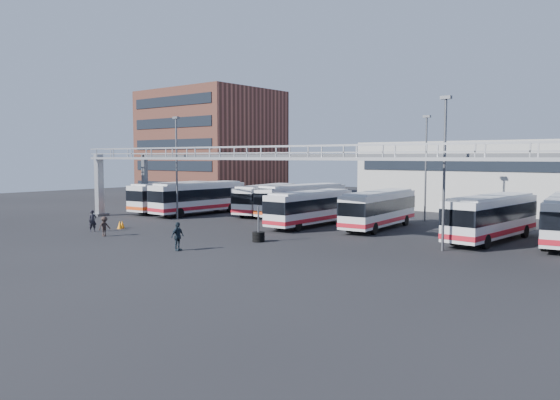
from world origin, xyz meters
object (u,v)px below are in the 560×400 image
Objects in this scene: pedestrian_c at (104,226)px; light_pole_back at (426,162)px; bus_5 at (379,208)px; bus_0 at (172,196)px; cone_left at (122,224)px; light_pole_mid at (444,165)px; bus_4 at (310,207)px; bus_1 at (199,197)px; bus_2 at (267,198)px; tire_stack at (258,236)px; pedestrian_a at (93,221)px; bus_7 at (491,216)px; pedestrian_d at (178,236)px; bus_3 at (302,199)px; cone_right at (120,225)px; light_pole_left at (177,162)px.

light_pole_back is at bearing -32.20° from pedestrian_c.
bus_0 is at bearing 178.97° from bus_5.
bus_0 is 16.66× the size of cone_left.
bus_4 is at bearing 161.73° from light_pole_mid.
bus_1 is 17.20× the size of cone_left.
light_pole_back is 17.16m from bus_2.
bus_1 is at bearing 149.82° from tire_stack.
pedestrian_a is at bearing -88.56° from cone_left.
bus_7 is at bearing -11.14° from bus_5.
pedestrian_d is (0.54, -15.79, -0.80)m from bus_4.
bus_0 is 11.08m from bus_2.
bus_0 is 1.06× the size of bus_4.
bus_4 is 6.08m from bus_5.
pedestrian_d is at bearing -102.41° from light_pole_back.
light_pole_mid is 0.89× the size of bus_3.
bus_7 is at bearing -44.05° from light_pole_back.
pedestrian_a is 15.08m from tire_stack.
bus_2 is 23.49m from pedestrian_d.
pedestrian_d is 2.67× the size of cone_right.
bus_7 is (15.45, 1.41, 0.12)m from bus_4.
bus_2 is 4.74m from bus_3.
tire_stack reaches higher than pedestrian_c.
pedestrian_a is at bearing -126.99° from light_pole_back.
light_pole_back reaches higher than pedestrian_d.
pedestrian_d is (20.22, -16.39, -0.89)m from bus_0.
pedestrian_c is (-23.34, -10.36, -4.94)m from light_pole_mid.
cone_right is (-12.55, 4.16, -0.60)m from pedestrian_d.
pedestrian_d is at bearing -44.63° from bus_1.
bus_7 reaches higher than pedestrian_d.
light_pole_left and light_pole_back have the same top height.
bus_7 is 29.56m from pedestrian_c.
bus_5 is at bearing 22.87° from bus_4.
bus_5 reaches higher than pedestrian_a.
bus_3 reaches higher than pedestrian_d.
bus_3 is at bearing 152.34° from light_pole_mid.
pedestrian_a is (-2.48, -19.52, -0.87)m from bus_2.
light_pole_back is 6.51× the size of pedestrian_c.
bus_4 is 0.92× the size of bus_7.
light_pole_mid is at bearing -9.02° from bus_1.
bus_4 is (9.67, -5.35, -0.02)m from bus_2.
bus_3 is (-11.21, -4.93, -3.84)m from light_pole_back.
light_pole_mid is 14.19× the size of cone_right.
pedestrian_d is (-5.03, -18.23, -0.86)m from bus_5.
pedestrian_a is at bearing -131.42° from bus_4.
pedestrian_d is 0.73× the size of tire_stack.
pedestrian_c is at bearing -49.35° from cone_right.
bus_5 reaches higher than pedestrian_c.
light_pole_left is 6.08m from bus_1.
bus_1 is 17.07m from pedestrian_c.
bus_3 is 4.34× the size of tire_stack.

